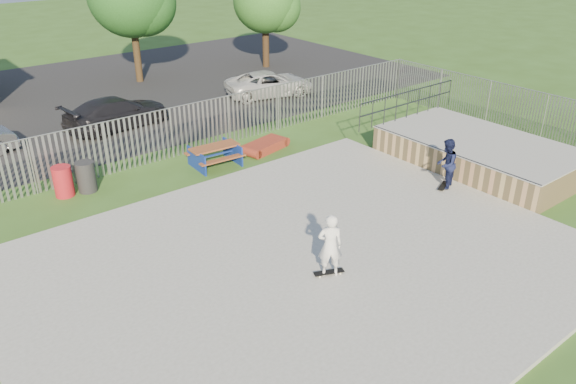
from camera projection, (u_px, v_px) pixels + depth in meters
ground at (301, 265)px, 15.20m from camera, size 120.00×120.00×0.00m
concrete_slab at (301, 263)px, 15.17m from camera, size 15.00×12.00×0.15m
quarter_pipe at (478, 153)px, 21.01m from camera, size 5.50×7.05×2.19m
fence at (236, 169)px, 18.54m from camera, size 26.04×16.02×2.00m
picnic_table at (215, 156)px, 21.17m from camera, size 1.94×1.63×0.78m
funbox at (265, 146)px, 22.66m from camera, size 1.95×1.28×0.36m
trash_bin_red at (63, 181)px, 18.79m from camera, size 0.63×0.63×1.05m
trash_bin_grey at (86, 177)px, 19.11m from camera, size 0.64×0.64×1.07m
parking_lot at (62, 103)px, 28.52m from camera, size 40.00×18.00×0.02m
car_dark at (117, 113)px, 24.82m from camera, size 4.95×2.52×1.38m
car_white at (270, 84)px, 29.32m from camera, size 5.00×3.28×1.28m
tree_right at (265, 1)px, 33.64m from camera, size 3.84×3.84×5.93m
skateboard_a at (443, 186)px, 19.23m from camera, size 0.81×0.50×0.08m
skateboard_b at (329, 273)px, 14.55m from camera, size 0.81×0.49×0.08m
skater_navy at (446, 164)px, 18.86m from camera, size 1.04×0.94×1.75m
skater_white at (330, 245)px, 14.18m from camera, size 0.76×0.70×1.75m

